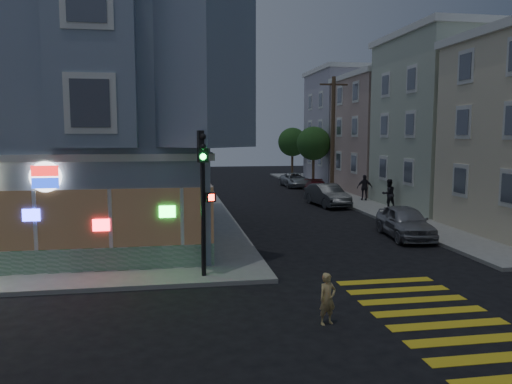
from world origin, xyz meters
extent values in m
plane|color=black|center=(0.00, 0.00, 0.00)|extent=(120.00, 120.00, 0.00)
cube|color=gray|center=(23.00, 23.00, 0.07)|extent=(24.00, 42.00, 0.15)
cube|color=gray|center=(-6.00, 11.00, 5.65)|extent=(14.00, 14.00, 11.00)
cube|color=silver|center=(-6.00, 11.00, 4.00)|extent=(14.30, 14.30, 0.25)
cylinder|color=white|center=(-4.40, 3.87, 3.40)|extent=(1.00, 0.12, 1.00)
cube|color=beige|center=(19.50, 16.00, 5.40)|extent=(12.00, 8.60, 10.50)
cube|color=tan|center=(19.50, 25.00, 4.65)|extent=(12.00, 8.60, 9.00)
cube|color=#A6A1B1|center=(19.50, 34.00, 5.40)|extent=(12.00, 8.60, 10.50)
cylinder|color=#4C3826|center=(12.00, 24.00, 4.65)|extent=(0.30, 0.30, 9.00)
cube|color=#4C3826|center=(12.00, 24.00, 8.55)|extent=(2.20, 0.12, 0.12)
cylinder|color=#4C3826|center=(12.20, 30.00, 1.75)|extent=(0.24, 0.24, 3.20)
sphere|color=#174017|center=(12.20, 30.00, 3.95)|extent=(3.00, 3.00, 3.00)
cylinder|color=#4C3826|center=(12.20, 38.00, 1.75)|extent=(0.24, 0.24, 3.20)
sphere|color=#174017|center=(12.20, 38.00, 3.95)|extent=(3.00, 3.00, 3.00)
imported|color=tan|center=(3.50, -1.58, 0.66)|extent=(0.56, 0.45, 1.32)
imported|color=black|center=(13.00, 15.83, 1.07)|extent=(0.96, 0.78, 1.84)
imported|color=#242129|center=(13.00, 19.77, 1.05)|extent=(1.12, 0.62, 1.80)
imported|color=#94959B|center=(10.28, 8.01, 0.75)|extent=(2.25, 4.55, 1.49)
imported|color=#3B3D40|center=(9.84, 18.41, 0.74)|extent=(2.09, 4.64, 1.48)
imported|color=#4E1217|center=(10.70, 23.61, 0.61)|extent=(2.22, 4.36, 1.21)
imported|color=#A5AAB0|center=(10.70, 30.62, 0.63)|extent=(2.14, 4.57, 1.27)
cylinder|color=black|center=(0.66, 2.80, 2.54)|extent=(0.15, 0.15, 4.78)
cube|color=black|center=(0.66, 2.59, 4.40)|extent=(0.35, 0.32, 1.00)
sphere|color=black|center=(0.66, 2.44, 4.72)|extent=(0.19, 0.19, 0.19)
sphere|color=black|center=(0.66, 2.44, 4.40)|extent=(0.19, 0.19, 0.19)
sphere|color=#19F23F|center=(0.66, 2.44, 4.08)|extent=(0.19, 0.19, 0.19)
cube|color=black|center=(0.90, 2.63, 2.78)|extent=(0.34, 0.25, 0.31)
cube|color=#FF2614|center=(0.90, 2.52, 2.78)|extent=(0.21, 0.02, 0.21)
cylinder|color=white|center=(11.30, 9.44, 0.48)|extent=(0.27, 0.27, 0.67)
sphere|color=white|center=(11.30, 9.44, 0.87)|extent=(0.29, 0.29, 0.29)
cylinder|color=white|center=(11.30, 9.44, 0.54)|extent=(0.50, 0.13, 0.13)
camera|label=1|loc=(-0.29, -13.29, 4.80)|focal=35.00mm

